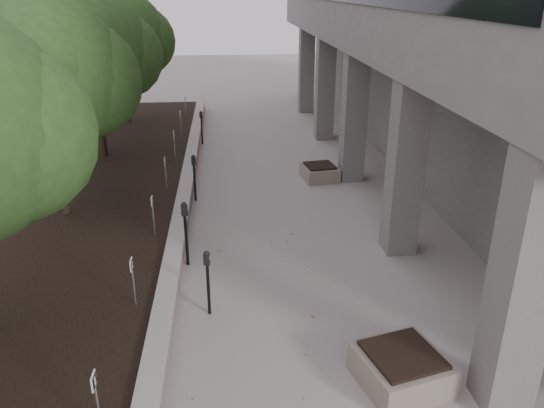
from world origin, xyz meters
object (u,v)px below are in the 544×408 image
crabapple_tree_3 (49,109)px  planter_front (401,368)px  crabapple_tree_4 (95,76)px  parking_meter_4 (194,178)px  parking_meter_2 (208,283)px  planter_back (320,172)px  parking_meter_3 (186,234)px  parking_meter_5 (202,128)px  crabapple_tree_5 (122,57)px

crabapple_tree_3 → planter_front: (6.83, -6.50, -2.83)m
crabapple_tree_4 → parking_meter_4: crabapple_tree_4 is taller
parking_meter_2 → planter_back: parking_meter_2 is taller
parking_meter_3 → planter_back: size_ratio=1.43×
parking_meter_4 → planter_front: bearing=-79.7°
parking_meter_5 → planter_front: 14.47m
crabapple_tree_5 → parking_meter_2: size_ratio=4.02×
parking_meter_3 → planter_front: parking_meter_3 is taller
parking_meter_4 → planter_front: 8.82m
planter_front → crabapple_tree_3: bearing=136.4°
planter_front → planter_back: 9.55m
crabapple_tree_4 → parking_meter_3: size_ratio=3.55×
planter_front → planter_back: (0.36, 9.55, -0.04)m
parking_meter_3 → parking_meter_2: bearing=-93.0°
crabapple_tree_4 → crabapple_tree_5: 5.00m
parking_meter_4 → parking_meter_5: parking_meter_4 is taller
parking_meter_2 → parking_meter_5: bearing=105.5°
parking_meter_5 → planter_front: (3.58, -14.01, -0.38)m
crabapple_tree_5 → planter_back: bearing=-44.0°
parking_meter_5 → parking_meter_2: bearing=-80.0°
parking_meter_4 → crabapple_tree_3: bearing=-168.2°
parking_meter_2 → planter_back: (3.41, 7.34, -0.43)m
parking_meter_2 → parking_meter_3: (-0.53, 1.98, 0.09)m
crabapple_tree_3 → parking_meter_5: crabapple_tree_3 is taller
crabapple_tree_3 → parking_meter_2: crabapple_tree_3 is taller
parking_meter_2 → parking_meter_3: parking_meter_3 is taller
crabapple_tree_3 → crabapple_tree_5: same height
planter_front → parking_meter_4: bearing=114.0°
crabapple_tree_3 → parking_meter_5: (3.25, 7.51, -2.45)m
crabapple_tree_3 → crabapple_tree_4: 5.00m
parking_meter_3 → planter_back: (3.94, 5.36, -0.52)m
crabapple_tree_3 → parking_meter_3: crabapple_tree_3 is taller
parking_meter_4 → crabapple_tree_5: bearing=97.3°
planter_front → parking_meter_2: bearing=144.2°
crabapple_tree_4 → crabapple_tree_5: same height
parking_meter_2 → crabapple_tree_3: bearing=144.3°
parking_meter_5 → planter_front: size_ratio=1.07×
parking_meter_4 → parking_meter_5: bearing=76.3°
crabapple_tree_3 → parking_meter_3: 4.63m
parking_meter_2 → parking_meter_3: size_ratio=0.88×
planter_front → crabapple_tree_4: bearing=120.7°
crabapple_tree_3 → parking_meter_4: (3.25, 1.55, -2.42)m
planter_back → parking_meter_3: bearing=-126.3°
parking_meter_4 → parking_meter_3: bearing=-103.7°
crabapple_tree_5 → parking_meter_5: (3.25, -2.49, -2.45)m
parking_meter_2 → parking_meter_3: bearing=117.9°
crabapple_tree_4 → parking_meter_4: 5.32m
crabapple_tree_3 → crabapple_tree_4: same height
crabapple_tree_4 → planter_back: 7.98m
parking_meter_2 → parking_meter_4: 5.87m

